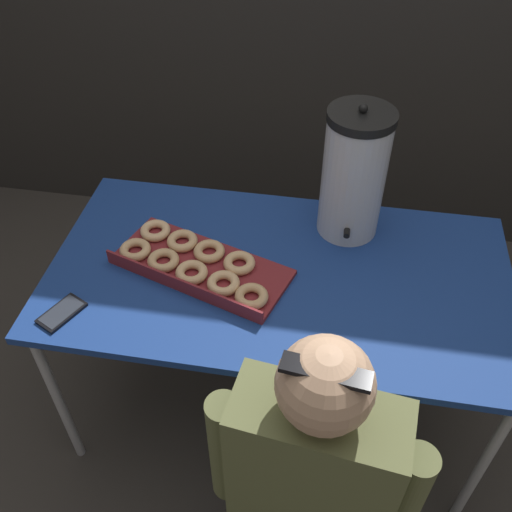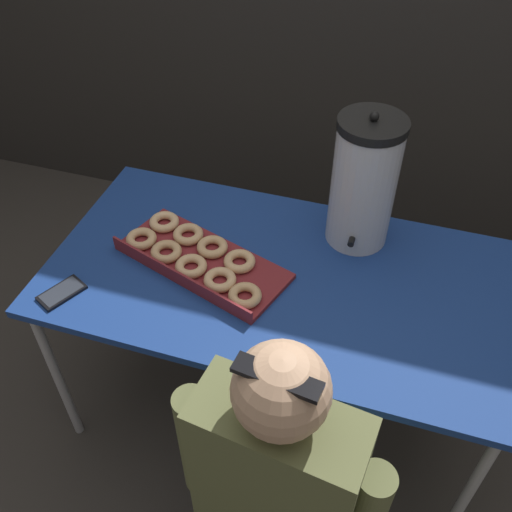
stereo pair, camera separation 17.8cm
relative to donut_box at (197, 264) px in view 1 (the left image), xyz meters
The scene contains 6 objects.
ground_plane 0.81m from the donut_box, ahead, with size 12.00×12.00×0.00m, color #3D3833.
folding_table 0.27m from the donut_box, ahead, with size 1.47×0.79×0.74m.
donut_box is the anchor object (origin of this frame).
coffee_urn 0.58m from the donut_box, 31.39° to the left, with size 0.21×0.24×0.47m.
cell_phone 0.43m from the donut_box, 143.98° to the right, with size 0.13×0.16×0.01m.
person_seated 0.75m from the donut_box, 53.42° to the right, with size 0.54×0.26×1.16m.
Camera 1 is at (0.14, -1.27, 2.03)m, focal length 40.00 mm.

